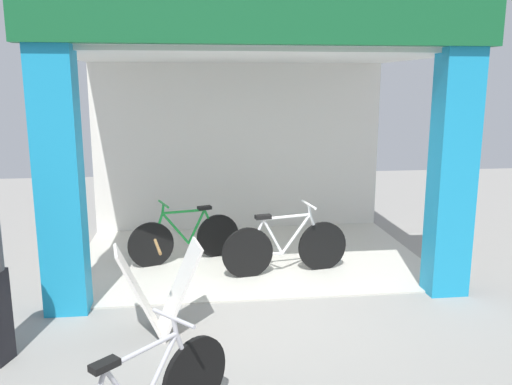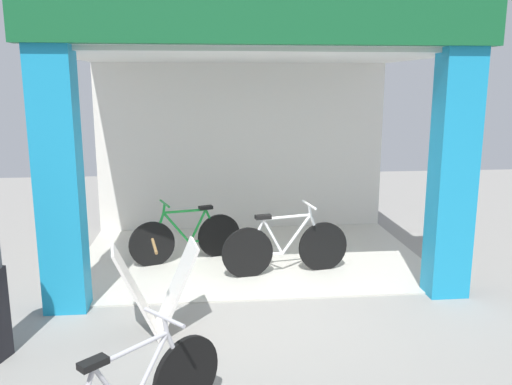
% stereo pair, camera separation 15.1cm
% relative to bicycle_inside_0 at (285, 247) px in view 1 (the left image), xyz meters
% --- Properties ---
extents(ground_plane, '(17.93, 17.93, 0.00)m').
position_rel_bicycle_inside_0_xyz_m(ground_plane, '(-0.40, -0.86, -0.39)').
color(ground_plane, gray).
rests_on(ground_plane, ground).
extents(shop_facade, '(5.16, 3.59, 3.83)m').
position_rel_bicycle_inside_0_xyz_m(shop_facade, '(-0.40, 0.70, 1.63)').
color(shop_facade, beige).
rests_on(shop_facade, ground).
extents(bicycle_inside_0, '(1.74, 0.48, 0.96)m').
position_rel_bicycle_inside_0_xyz_m(bicycle_inside_0, '(0.00, 0.00, 0.00)').
color(bicycle_inside_0, black).
rests_on(bicycle_inside_0, ground).
extents(bicycle_inside_1, '(1.58, 0.60, 0.91)m').
position_rel_bicycle_inside_0_xyz_m(bicycle_inside_1, '(-1.34, 0.66, -0.02)').
color(bicycle_inside_1, black).
rests_on(bicycle_inside_1, ground).
extents(sandwich_board_sign, '(0.92, 0.61, 0.96)m').
position_rel_bicycle_inside_0_xyz_m(sandwich_board_sign, '(-1.58, -1.55, 0.09)').
color(sandwich_board_sign, silver).
rests_on(sandwich_board_sign, ground).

